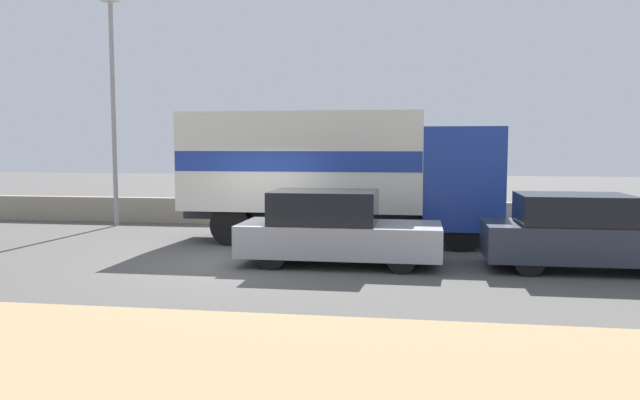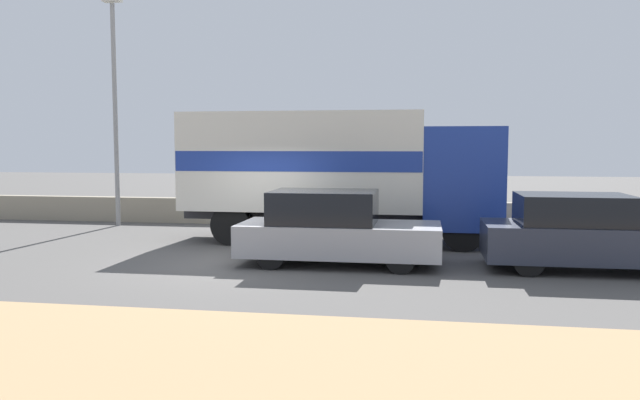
# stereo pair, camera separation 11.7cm
# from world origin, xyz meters

# --- Properties ---
(ground_plane) EXTENTS (80.00, 80.00, 0.00)m
(ground_plane) POSITION_xyz_m (0.00, 0.00, 0.00)
(ground_plane) COLOR #514F4C
(dirt_shoulder_foreground) EXTENTS (60.00, 5.10, 0.04)m
(dirt_shoulder_foreground) POSITION_xyz_m (0.00, -6.64, 0.02)
(dirt_shoulder_foreground) COLOR tan
(dirt_shoulder_foreground) RESTS_ON ground_plane
(stone_wall_backdrop) EXTENTS (60.00, 0.35, 0.81)m
(stone_wall_backdrop) POSITION_xyz_m (0.00, 6.29, 0.40)
(stone_wall_backdrop) COLOR gray
(stone_wall_backdrop) RESTS_ON ground_plane
(street_lamp) EXTENTS (0.56, 0.28, 7.06)m
(street_lamp) POSITION_xyz_m (-5.79, 5.27, 4.08)
(street_lamp) COLOR gray
(street_lamp) RESTS_ON ground_plane
(box_truck) EXTENTS (8.04, 2.34, 3.34)m
(box_truck) POSITION_xyz_m (1.35, 3.09, 1.93)
(box_truck) COLOR navy
(box_truck) RESTS_ON ground_plane
(car_hatchback) EXTENTS (4.20, 1.76, 1.56)m
(car_hatchback) POSITION_xyz_m (1.80, 0.04, 0.75)
(car_hatchback) COLOR #9E9EA3
(car_hatchback) RESTS_ON ground_plane
(car_sedan_second) EXTENTS (4.12, 1.76, 1.53)m
(car_sedan_second) POSITION_xyz_m (6.83, 0.20, 0.75)
(car_sedan_second) COLOR #282D3D
(car_sedan_second) RESTS_ON ground_plane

